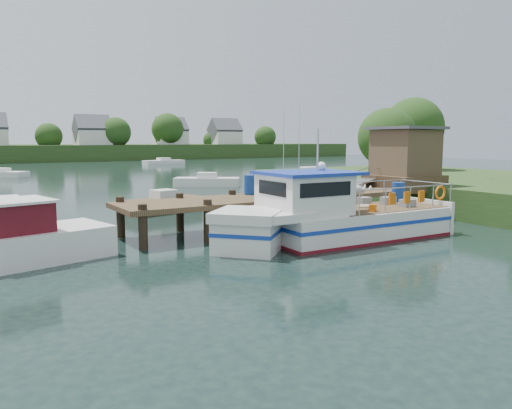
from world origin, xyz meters
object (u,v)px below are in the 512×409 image
moored_d (1,174)px  moored_rowboat (164,204)px  moored_c (311,173)px  moored_b (207,181)px  moored_far (164,162)px  lobster_boat (332,217)px  dock (369,172)px

moored_d → moored_rowboat: bearing=-96.9°
moored_c → moored_rowboat: bearing=-123.6°
moored_b → moored_d: bearing=122.1°
moored_far → moored_c: size_ratio=0.95×
moored_c → moored_d: (-27.51, 16.36, -0.03)m
lobster_boat → moored_d: size_ratio=1.98×
lobster_boat → moored_b: (5.85, 22.41, -0.48)m
moored_far → moored_b: bearing=-126.2°
dock → moored_b: (0.40, 18.80, -1.81)m
moored_far → moored_b: size_ratio=1.21×
lobster_boat → moored_d: (-7.49, 43.07, -0.56)m
moored_rowboat → moored_b: size_ratio=0.81×
moored_b → moored_far: bearing=73.0°
lobster_boat → moored_rowboat: (-2.59, 10.43, -0.46)m
lobster_boat → moored_c: 33.38m
moored_b → moored_rowboat: bearing=-125.9°
dock → moored_d: dock is taller
moored_c → moored_d: size_ratio=1.29×
moored_rowboat → dock: bearing=-24.7°
moored_rowboat → moored_b: (8.44, 11.98, -0.02)m
moored_far → moored_d: size_ratio=1.22×
lobster_boat → moored_c: size_ratio=1.54×
moored_d → lobster_boat: bearing=-95.6°
dock → moored_rowboat: bearing=139.7°
lobster_boat → moored_far: (16.56, 59.13, -0.51)m
moored_rowboat → moored_d: 33.01m
moored_far → moored_d: (-24.05, -16.06, -0.05)m
moored_c → dock: bearing=-101.6°
moored_far → moored_c: moored_far is taller
moored_b → moored_c: (14.16, 4.30, -0.05)m
moored_c → moored_far: bearing=116.7°
moored_rowboat → moored_far: size_ratio=0.67×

